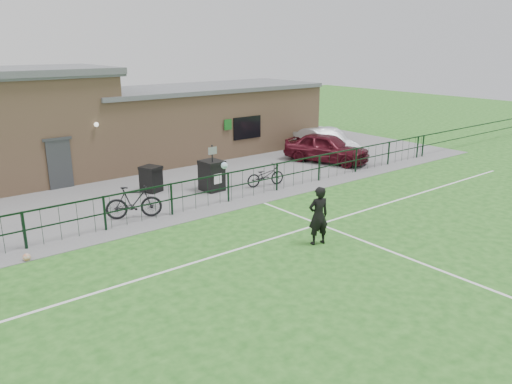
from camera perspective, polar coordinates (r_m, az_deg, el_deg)
ground at (r=13.57m, az=13.45°, el=-10.07°), size 90.00×90.00×0.00m
paving_strip at (r=23.73m, az=-12.87°, el=1.65°), size 34.00×13.00×0.02m
pitch_line_touch at (r=18.93m, az=-5.27°, el=-1.84°), size 28.00×0.10×0.01m
pitch_line_mid at (r=16.07m, az=2.22°, el=-5.24°), size 28.00×0.10×0.01m
pitch_line_perp at (r=15.07m, az=18.24°, el=-7.67°), size 0.10×16.00×0.01m
perimeter_fence at (r=18.92m, az=-5.66°, el=0.02°), size 28.00×0.10×1.20m
wheelie_bin_left at (r=21.23m, az=-11.90°, el=1.36°), size 0.88×0.93×0.99m
wheelie_bin_right at (r=20.99m, az=-5.09°, el=1.77°), size 0.85×0.95×1.19m
sign_post at (r=20.63m, az=-4.99°, el=2.67°), size 0.08×0.08×2.00m
car_maroon at (r=26.20m, az=8.07°, el=5.03°), size 3.18×4.75×1.50m
car_silver at (r=27.49m, az=8.01°, el=5.57°), size 2.46×4.77×1.50m
bicycle_d at (r=18.10m, az=-13.79°, el=-1.15°), size 2.01×1.27×1.17m
bicycle_e at (r=21.61m, az=1.09°, el=1.90°), size 1.84×0.94×0.92m
goalkeeper_kick at (r=15.41m, az=6.93°, el=-2.59°), size 2.03×3.19×2.32m
ball_ground at (r=15.82m, az=-24.73°, el=-6.79°), size 0.22×0.22×0.22m
clubhouse at (r=25.66m, az=-17.93°, el=7.44°), size 24.25×5.40×4.96m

